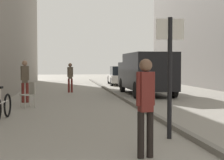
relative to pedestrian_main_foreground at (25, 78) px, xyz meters
The scene contains 10 objects.
ground_plane 2.90m from the pedestrian_main_foreground, ahead, with size 80.00×80.00×0.00m, color gray.
kerb_strip 4.40m from the pedestrian_main_foreground, ahead, with size 0.16×40.00×0.12m, color slate.
pedestrian_main_foreground is the anchor object (origin of this frame).
pedestrian_mid_block 9.45m from the pedestrian_main_foreground, 71.73° to the right, with size 0.33×0.22×1.69m.
pedestrian_far_crossing 5.31m from the pedestrian_main_foreground, 68.02° to the left, with size 0.33×0.22×1.67m.
delivery_van 6.59m from the pedestrian_main_foreground, 26.42° to the left, with size 2.03×5.58×2.18m.
parked_car 13.24m from the pedestrian_main_foreground, 62.68° to the left, with size 2.05×4.30×1.45m.
street_sign_post 8.50m from the pedestrian_main_foreground, 63.10° to the right, with size 0.60×0.10×2.60m.
bicycle_leaning 4.55m from the pedestrian_main_foreground, 91.92° to the right, with size 0.25×1.77×0.98m.
cafe_chair_near_window 1.75m from the pedestrian_main_foreground, 78.39° to the right, with size 0.61×0.61×0.94m.
Camera 1 is at (-1.13, -2.37, 1.60)m, focal length 54.72 mm.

